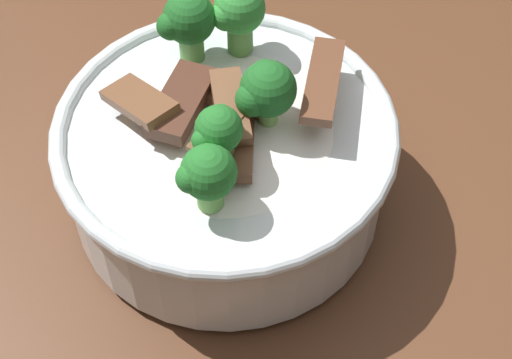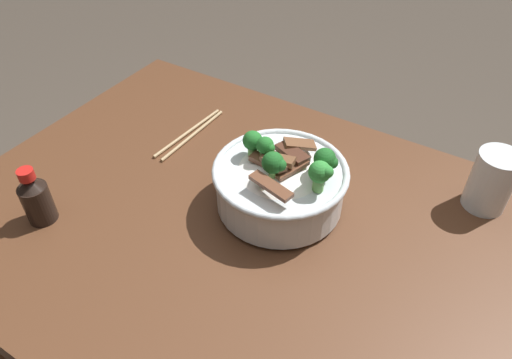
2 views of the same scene
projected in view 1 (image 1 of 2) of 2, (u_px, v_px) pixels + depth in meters
name	position (u px, v px, depth m)	size (l,w,h in m)	color
dining_table	(306.00, 287.00, 0.73)	(1.12, 0.76, 0.81)	#56331E
rice_bowl	(226.00, 151.00, 0.56)	(0.24, 0.24, 0.14)	silver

